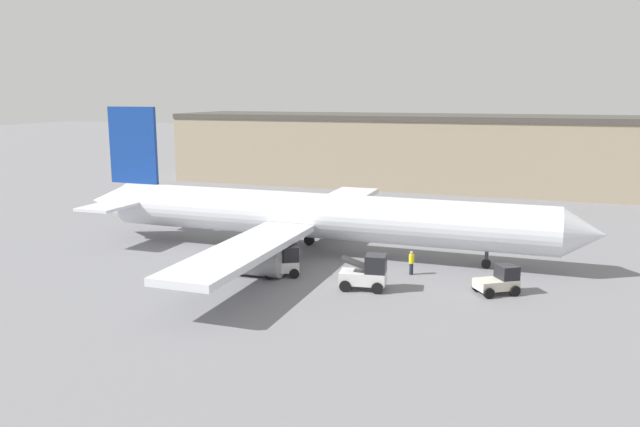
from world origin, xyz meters
TOP-DOWN VIEW (x-y plane):
  - ground_plane at (0.00, 0.00)m, footprint 400.00×400.00m
  - terminal_building at (6.15, 41.90)m, footprint 83.33×15.49m
  - airplane at (-1.09, 0.00)m, footprint 44.60×37.70m
  - ground_crew_worker at (8.42, -3.63)m, footprint 0.39×0.39m
  - baggage_tug at (-0.40, -6.92)m, footprint 3.20×3.04m
  - belt_loader_truck at (6.24, -8.18)m, footprint 3.29×2.26m
  - pushback_tug at (14.84, -6.11)m, footprint 3.18×2.96m

SIDE VIEW (x-z plane):
  - ground_plane at x=0.00m, z-range 0.00..0.00m
  - pushback_tug at x=14.84m, z-range -0.07..1.85m
  - ground_crew_worker at x=8.42m, z-range 0.06..1.84m
  - baggage_tug at x=-0.40m, z-range -0.10..2.12m
  - belt_loader_truck at x=6.24m, z-range -0.08..2.37m
  - airplane at x=-1.09m, z-range -2.85..9.14m
  - terminal_building at x=6.15m, z-range 0.01..10.20m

